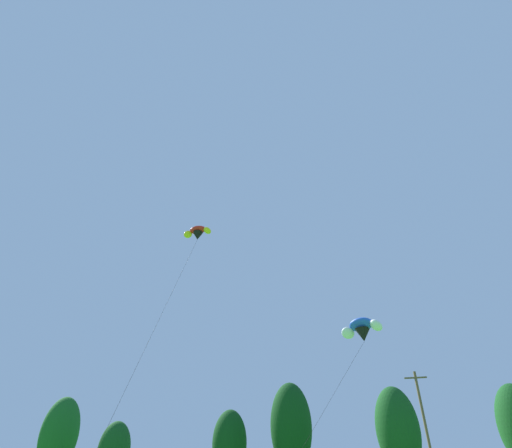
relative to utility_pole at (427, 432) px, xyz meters
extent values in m
ellipsoid|color=#19561E|center=(-48.22, 10.54, 1.66)|extent=(5.25, 5.25, 10.02)
ellipsoid|color=#0F3D14|center=(-23.72, 13.59, 0.39)|extent=(4.68, 4.68, 8.37)
ellipsoid|color=#0F3D14|center=(-15.16, 13.50, 2.32)|extent=(5.54, 5.54, 10.87)
ellipsoid|color=#144719|center=(-1.89, 9.33, 1.20)|extent=(5.04, 5.04, 9.42)
cylinder|color=brown|center=(0.00, 0.00, -0.27)|extent=(0.26, 0.26, 11.64)
cube|color=brown|center=(0.00, 0.00, 4.95)|extent=(2.20, 0.14, 0.14)
ellipsoid|color=red|center=(-18.46, -16.62, 15.36)|extent=(1.68, 1.17, 0.73)
ellipsoid|color=yellow|center=(-17.48, -16.74, 15.08)|extent=(0.87, 0.92, 0.88)
ellipsoid|color=yellow|center=(-19.44, -16.50, 15.08)|extent=(1.00, 0.93, 0.88)
cone|color=black|center=(-18.45, -16.54, 14.76)|extent=(0.99, 0.99, 0.76)
cylinder|color=black|center=(-18.10, -22.52, 4.74)|extent=(0.70, 11.98, 19.28)
ellipsoid|color=blue|center=(-5.11, -13.32, 6.53)|extent=(2.49, 2.27, 1.24)
ellipsoid|color=white|center=(-4.00, -14.04, 6.16)|extent=(1.36, 1.53, 1.38)
ellipsoid|color=white|center=(-6.21, -12.59, 6.16)|extent=(1.49, 1.44, 1.38)
cone|color=black|center=(-5.04, -13.22, 5.72)|extent=(1.64, 1.64, 1.01)
cylinder|color=black|center=(-7.68, -18.57, 0.37)|extent=(5.29, 10.73, 9.69)
camera|label=1|loc=(-6.23, -45.52, -4.04)|focal=27.96mm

